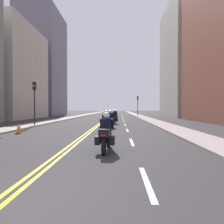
# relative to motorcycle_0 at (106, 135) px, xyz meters

# --- Properties ---
(ground_plane) EXTENTS (264.00, 264.00, 0.00)m
(ground_plane) POSITION_rel_motorcycle_0_xyz_m (-1.70, 42.47, -0.66)
(ground_plane) COLOR #312E31
(sidewalk_left) EXTENTS (2.16, 144.00, 0.12)m
(sidewalk_left) POSITION_rel_motorcycle_0_xyz_m (-8.56, 42.47, -0.60)
(sidewalk_left) COLOR #A1978D
(sidewalk_left) RESTS_ON ground
(sidewalk_right) EXTENTS (2.16, 144.00, 0.12)m
(sidewalk_right) POSITION_rel_motorcycle_0_xyz_m (5.16, 42.47, -0.60)
(sidewalk_right) COLOR gray
(sidewalk_right) RESTS_ON ground
(centreline_yellow_inner) EXTENTS (0.12, 132.00, 0.01)m
(centreline_yellow_inner) POSITION_rel_motorcycle_0_xyz_m (-1.82, 42.47, -0.66)
(centreline_yellow_inner) COLOR yellow
(centreline_yellow_inner) RESTS_ON ground
(centreline_yellow_outer) EXTENTS (0.12, 132.00, 0.01)m
(centreline_yellow_outer) POSITION_rel_motorcycle_0_xyz_m (-1.58, 42.47, -0.66)
(centreline_yellow_outer) COLOR yellow
(centreline_yellow_outer) RESTS_ON ground
(lane_dashes_white) EXTENTS (0.14, 56.40, 0.01)m
(lane_dashes_white) POSITION_rel_motorcycle_0_xyz_m (1.19, 23.47, -0.66)
(lane_dashes_white) COLOR silver
(lane_dashes_white) RESTS_ON ground
(building_left_1) EXTENTS (7.90, 14.92, 16.13)m
(building_left_1) POSITION_rel_motorcycle_0_xyz_m (-18.38, 28.16, 7.40)
(building_left_1) COLOR #B4AE9B
(building_left_1) RESTS_ON ground
(building_left_2) EXTENTS (9.37, 14.07, 26.04)m
(building_left_2) POSITION_rel_motorcycle_0_xyz_m (-19.11, 44.86, 12.35)
(building_left_2) COLOR slate
(building_left_2) RESTS_ON ground
(building_right_2) EXTENTS (6.85, 16.73, 24.25)m
(building_right_2) POSITION_rel_motorcycle_0_xyz_m (14.46, 38.12, 11.46)
(building_right_2) COLOR #B6B3A2
(building_right_2) RESTS_ON ground
(motorcycle_0) EXTENTS (0.78, 2.32, 1.61)m
(motorcycle_0) POSITION_rel_motorcycle_0_xyz_m (0.00, 0.00, 0.00)
(motorcycle_0) COLOR black
(motorcycle_0) RESTS_ON ground
(motorcycle_1) EXTENTS (0.77, 2.21, 1.65)m
(motorcycle_1) POSITION_rel_motorcycle_0_xyz_m (-0.30, 4.94, -0.01)
(motorcycle_1) COLOR black
(motorcycle_1) RESTS_ON ground
(motorcycle_2) EXTENTS (0.78, 2.19, 1.65)m
(motorcycle_2) POSITION_rel_motorcycle_0_xyz_m (-0.25, 10.36, 0.00)
(motorcycle_2) COLOR black
(motorcycle_2) RESTS_ON ground
(motorcycle_3) EXTENTS (0.77, 2.26, 1.64)m
(motorcycle_3) POSITION_rel_motorcycle_0_xyz_m (0.02, 15.40, 0.00)
(motorcycle_3) COLOR black
(motorcycle_3) RESTS_ON ground
(motorcycle_4) EXTENTS (0.77, 2.22, 1.61)m
(motorcycle_4) POSITION_rel_motorcycle_0_xyz_m (-0.04, 21.03, 0.00)
(motorcycle_4) COLOR black
(motorcycle_4) RESTS_ON ground
(motorcycle_5) EXTENTS (0.77, 2.28, 1.59)m
(motorcycle_5) POSITION_rel_motorcycle_0_xyz_m (-0.13, 25.62, -0.01)
(motorcycle_5) COLOR black
(motorcycle_5) RESTS_ON ground
(traffic_cone_0) EXTENTS (0.33, 0.33, 0.78)m
(traffic_cone_0) POSITION_rel_motorcycle_0_xyz_m (-6.55, 5.97, -0.28)
(traffic_cone_0) COLOR black
(traffic_cone_0) RESTS_ON ground
(traffic_cone_1) EXTENTS (0.33, 0.33, 0.70)m
(traffic_cone_1) POSITION_rel_motorcycle_0_xyz_m (-6.50, 6.02, -0.32)
(traffic_cone_1) COLOR black
(traffic_cone_1) RESTS_ON ground
(traffic_light_near) EXTENTS (0.28, 0.38, 4.40)m
(traffic_light_near) POSITION_rel_motorcycle_0_xyz_m (-7.88, 12.12, 2.39)
(traffic_light_near) COLOR black
(traffic_light_near) RESTS_ON ground
(traffic_light_far) EXTENTS (0.28, 0.38, 4.44)m
(traffic_light_far) POSITION_rel_motorcycle_0_xyz_m (4.48, 36.36, 2.41)
(traffic_light_far) COLOR black
(traffic_light_far) RESTS_ON ground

